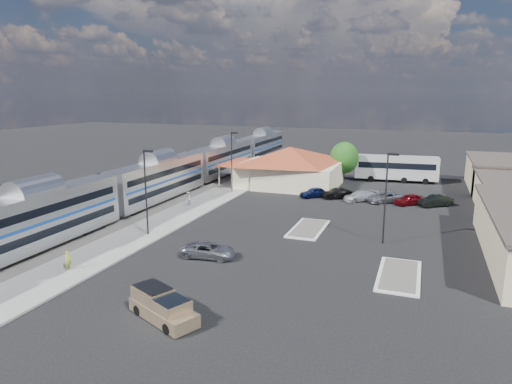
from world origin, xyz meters
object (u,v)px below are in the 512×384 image
(suv, at_px, (209,250))
(coach_bus, at_px, (396,167))
(station_depot, at_px, (289,166))
(pickup_truck, at_px, (163,307))

(suv, relative_size, coach_bus, 0.37)
(suv, bearing_deg, station_depot, -3.26)
(station_depot, height_order, pickup_truck, station_depot)
(station_depot, relative_size, coach_bus, 1.37)
(station_depot, xyz_separation_m, pickup_truck, (4.50, -44.83, -2.25))
(suv, bearing_deg, coach_bus, -24.36)
(station_depot, height_order, coach_bus, station_depot)
(suv, height_order, coach_bus, coach_bus)
(station_depot, xyz_separation_m, suv, (2.24, -33.46, -2.44))
(station_depot, bearing_deg, suv, -86.18)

